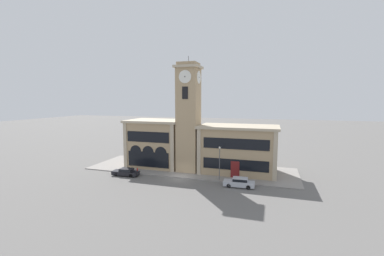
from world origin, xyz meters
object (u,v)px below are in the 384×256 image
at_px(street_lamp, 220,158).
at_px(parked_car_near, 126,172).
at_px(parked_car_mid, 239,182).
at_px(fire_hydrant, 137,170).

bearing_deg(street_lamp, parked_car_near, -172.46).
distance_m(parked_car_near, parked_car_mid, 20.27).
relative_size(parked_car_near, fire_hydrant, 5.62).
xyz_separation_m(parked_car_near, fire_hydrant, (1.22, 1.94, -0.13)).
relative_size(parked_car_near, parked_car_mid, 1.01).
height_order(parked_car_mid, street_lamp, street_lamp).
distance_m(parked_car_near, fire_hydrant, 2.30).
bearing_deg(fire_hydrant, parked_car_near, -122.10).
relative_size(parked_car_mid, fire_hydrant, 5.59).
bearing_deg(parked_car_mid, street_lamp, -33.33).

